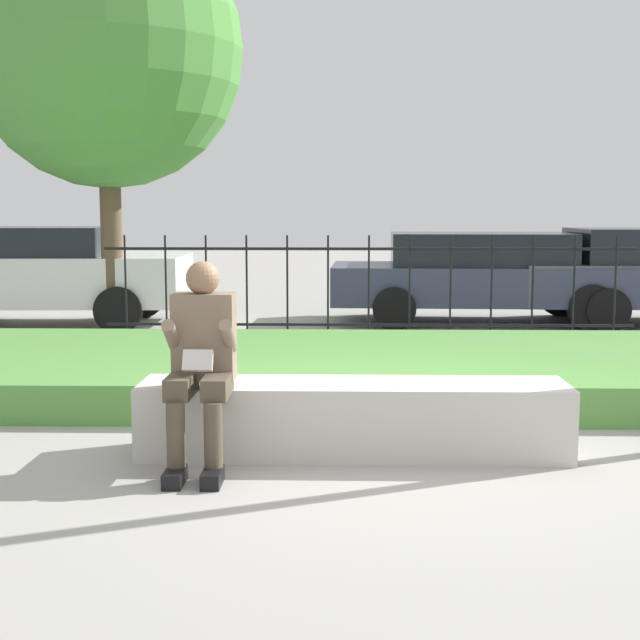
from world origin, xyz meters
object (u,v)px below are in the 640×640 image
(car_parked_center, at_px, (489,275))
(car_parked_left, at_px, (40,272))
(person_seated_reader, at_px, (202,356))
(tree_behind_fence, at_px, (106,51))
(stone_bench, at_px, (353,422))

(car_parked_center, distance_m, car_parked_left, 6.27)
(person_seated_reader, height_order, tree_behind_fence, tree_behind_fence)
(person_seated_reader, xyz_separation_m, car_parked_center, (2.93, 7.26, -0.02))
(person_seated_reader, height_order, car_parked_center, person_seated_reader)
(stone_bench, bearing_deg, person_seated_reader, -161.16)
(car_parked_center, distance_m, tree_behind_fence, 5.94)
(car_parked_left, height_order, tree_behind_fence, tree_behind_fence)
(stone_bench, xyz_separation_m, person_seated_reader, (-0.94, -0.32, 0.49))
(car_parked_center, bearing_deg, car_parked_left, -173.94)
(person_seated_reader, height_order, car_parked_left, car_parked_left)
(tree_behind_fence, bearing_deg, car_parked_center, 13.08)
(person_seated_reader, bearing_deg, car_parked_left, 115.96)
(car_parked_left, xyz_separation_m, tree_behind_fence, (1.20, -0.73, 2.85))
(car_parked_left, bearing_deg, car_parked_center, 1.73)
(stone_bench, height_order, car_parked_left, car_parked_left)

